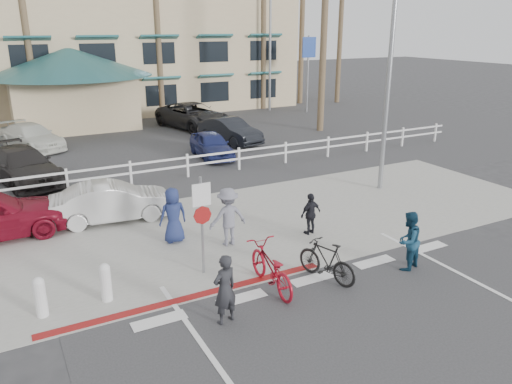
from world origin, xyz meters
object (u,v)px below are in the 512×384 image
sign_post (202,221)px  bike_red (271,268)px  car_white_sedan (113,202)px  bike_black (327,261)px

sign_post → bike_red: sign_post is taller
bike_red → car_white_sedan: size_ratio=0.55×
bike_red → bike_black: bike_red is taller
bike_black → car_white_sedan: (-3.77, 6.58, 0.12)m
bike_red → car_white_sedan: 6.72m
bike_red → bike_black: 1.48m
car_white_sedan → bike_black: bearing=-144.2°
bike_black → sign_post: bearing=-51.1°
sign_post → car_white_sedan: sign_post is taller
bike_red → car_white_sedan: bearing=-66.9°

